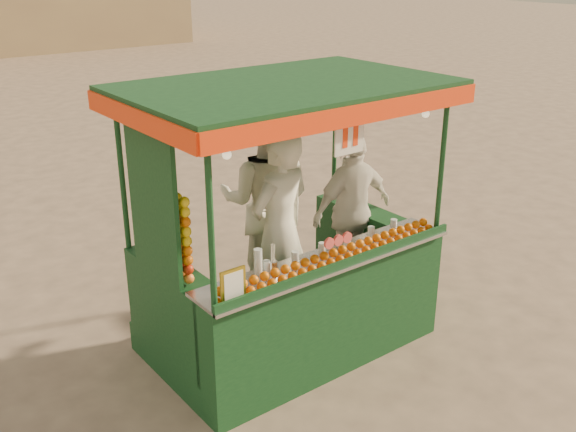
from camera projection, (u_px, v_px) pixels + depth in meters
ground at (247, 355)px, 6.25m from camera, size 90.00×90.00×0.00m
juice_cart at (288, 272)px, 6.07m from camera, size 2.78×1.80×2.53m
vendor_left at (279, 230)px, 5.96m from camera, size 0.75×0.57×1.84m
vendor_middle at (266, 201)px, 6.49m from camera, size 1.19×1.20×1.95m
vendor_right at (352, 210)px, 6.67m from camera, size 0.98×0.43×1.66m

